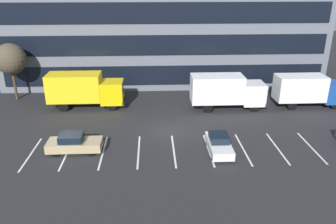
% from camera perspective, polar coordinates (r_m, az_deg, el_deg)
% --- Properties ---
extents(ground_plane, '(120.00, 120.00, 0.00)m').
position_cam_1_polar(ground_plane, '(30.11, 0.53, -3.20)').
color(ground_plane, '#262628').
extents(office_building, '(39.51, 13.01, 18.00)m').
position_cam_1_polar(office_building, '(45.37, -0.80, 17.09)').
color(office_building, slate).
rests_on(office_building, ground_plane).
extents(lot_markings, '(22.54, 5.40, 0.01)m').
position_cam_1_polar(lot_markings, '(26.74, 0.99, -6.60)').
color(lot_markings, silver).
rests_on(lot_markings, ground_plane).
extents(box_truck_yellow_all, '(7.89, 2.61, 3.66)m').
position_cam_1_polar(box_truck_yellow_all, '(35.97, -14.09, 3.89)').
color(box_truck_yellow_all, yellow).
rests_on(box_truck_yellow_all, ground_plane).
extents(box_truck_white, '(7.73, 2.56, 3.58)m').
position_cam_1_polar(box_truck_white, '(35.09, 9.90, 3.70)').
color(box_truck_white, white).
rests_on(box_truck_white, ground_plane).
extents(box_truck_blue, '(7.32, 2.42, 3.39)m').
position_cam_1_polar(box_truck_blue, '(38.19, 22.82, 3.61)').
color(box_truck_blue, '#194799').
rests_on(box_truck_blue, ground_plane).
extents(sedan_white, '(1.65, 3.94, 1.41)m').
position_cam_1_polar(sedan_white, '(26.63, 8.70, -5.40)').
color(sedan_white, white).
rests_on(sedan_white, ground_plane).
extents(sedan_tan, '(4.22, 1.77, 1.51)m').
position_cam_1_polar(sedan_tan, '(27.32, -15.76, -5.16)').
color(sedan_tan, tan).
rests_on(sedan_tan, ground_plane).
extents(bare_tree, '(3.37, 3.37, 6.32)m').
position_cam_1_polar(bare_tree, '(40.51, -25.34, 8.18)').
color(bare_tree, '#473323').
rests_on(bare_tree, ground_plane).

